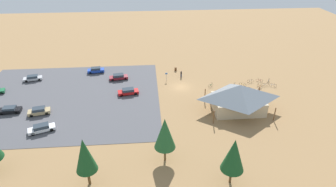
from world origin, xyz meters
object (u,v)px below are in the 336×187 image
(bicycle_red_edge_north, at_px, (260,80))
(car_maroon_back_corner, at_px, (119,77))
(pine_midwest, at_px, (165,133))
(bicycle_orange_yard_front, at_px, (260,86))
(car_red_inner_stall, at_px, (128,91))
(bicycle_white_lone_west, at_px, (265,85))
(lot_sign, at_px, (166,75))
(car_silver_by_curb, at_px, (33,78))
(bicycle_silver_mid_cluster, at_px, (250,81))
(trash_bin, at_px, (176,69))
(bicycle_teal_lone_east, at_px, (231,88))
(pine_center, at_px, (85,155))
(bicycle_black_near_sign, at_px, (248,89))
(bicycle_yellow_front_row, at_px, (243,84))
(visitor_crossing_yard, at_px, (181,74))
(pine_east, at_px, (234,155))
(car_blue_second_row, at_px, (96,70))
(bicycle_purple_yard_right, at_px, (257,91))
(bicycle_green_edge_south, at_px, (211,85))
(bike_pavilion, at_px, (239,96))
(bicycle_silver_yard_left, at_px, (269,81))
(car_white_end_stall, at_px, (42,128))
(car_black_aisle_side, at_px, (10,110))
(car_tan_mid_lot, at_px, (39,111))
(bicycle_blue_back_row, at_px, (234,85))

(bicycle_red_edge_north, height_order, car_maroon_back_corner, car_maroon_back_corner)
(pine_midwest, bearing_deg, bicycle_orange_yard_front, -136.18)
(car_red_inner_stall, bearing_deg, bicycle_white_lone_west, -177.41)
(lot_sign, relative_size, car_silver_by_curb, 0.47)
(car_red_inner_stall, xyz_separation_m, car_maroon_back_corner, (2.74, -8.02, -0.01))
(bicycle_silver_mid_cluster, xyz_separation_m, bicycle_red_edge_north, (-2.43, -0.17, -0.02))
(trash_bin, xyz_separation_m, car_maroon_back_corner, (14.95, 4.13, 0.28))
(trash_bin, xyz_separation_m, bicycle_red_edge_north, (-20.18, 8.37, -0.07))
(bicycle_teal_lone_east, height_order, car_red_inner_stall, car_red_inner_stall)
(bicycle_silver_mid_cluster, bearing_deg, pine_center, 41.38)
(bicycle_black_near_sign, distance_m, car_silver_by_curb, 53.05)
(bicycle_yellow_front_row, height_order, visitor_crossing_yard, visitor_crossing_yard)
(pine_east, distance_m, car_blue_second_row, 48.13)
(bicycle_purple_yard_right, bearing_deg, bicycle_orange_yard_front, -122.52)
(pine_midwest, distance_m, car_blue_second_row, 38.99)
(car_silver_by_curb, bearing_deg, pine_midwest, 134.23)
(bicycle_green_edge_south, distance_m, bicycle_teal_lone_east, 4.85)
(bicycle_silver_mid_cluster, relative_size, bicycle_red_edge_north, 1.14)
(bicycle_silver_mid_cluster, bearing_deg, bike_pavilion, 60.41)
(bicycle_purple_yard_right, bearing_deg, bicycle_silver_yard_left, -133.85)
(bicycle_orange_yard_front, relative_size, visitor_crossing_yard, 0.88)
(bicycle_green_edge_south, bearing_deg, car_red_inner_stall, 6.40)
(car_white_end_stall, bearing_deg, bicycle_black_near_sign, -163.85)
(bike_pavilion, height_order, pine_center, pine_center)
(bicycle_red_edge_north, height_order, car_black_aisle_side, car_black_aisle_side)
(bicycle_black_near_sign, distance_m, bicycle_silver_yard_left, 7.69)
(pine_center, distance_m, car_silver_by_curb, 41.29)
(pine_east, relative_size, bicycle_black_near_sign, 5.36)
(bicycle_silver_mid_cluster, xyz_separation_m, car_silver_by_curb, (54.18, -5.56, 0.31))
(bicycle_red_edge_north, bearing_deg, car_white_end_stall, 19.33)
(trash_bin, distance_m, pine_east, 40.81)
(bicycle_purple_yard_right, bearing_deg, car_black_aisle_side, 4.72)
(bicycle_green_edge_south, bearing_deg, bicycle_teal_lone_east, 160.58)
(pine_east, height_order, bicycle_black_near_sign, pine_east)
(bicycle_purple_yard_right, xyz_separation_m, car_blue_second_row, (38.89, -14.05, 0.36))
(bicycle_silver_yard_left, bearing_deg, bicycle_yellow_front_row, 11.48)
(lot_sign, bearing_deg, bicycle_silver_mid_cluster, 172.17)
(bike_pavilion, xyz_separation_m, pine_east, (6.91, 19.49, 1.90))
(bicycle_teal_lone_east, distance_m, car_tan_mid_lot, 42.71)
(pine_center, distance_m, bicycle_black_near_sign, 42.26)
(bicycle_white_lone_west, height_order, car_red_inner_stall, car_red_inner_stall)
(visitor_crossing_yard, bearing_deg, lot_sign, 23.25)
(bicycle_purple_yard_right, xyz_separation_m, car_maroon_back_corner, (32.61, -9.44, 0.33))
(bicycle_blue_back_row, bearing_deg, bicycle_red_edge_north, -164.76)
(pine_east, distance_m, car_maroon_back_corner, 41.05)
(lot_sign, height_order, car_maroon_back_corner, lot_sign)
(bike_pavilion, xyz_separation_m, bicycle_green_edge_south, (3.29, -10.92, -2.92))
(car_black_aisle_side, bearing_deg, lot_sign, -159.68)
(bicycle_green_edge_south, relative_size, bicycle_red_edge_north, 0.88)
(bike_pavilion, relative_size, car_blue_second_row, 2.77)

